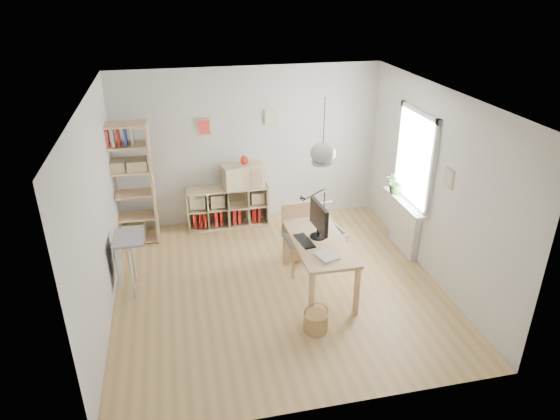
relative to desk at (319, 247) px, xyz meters
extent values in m
plane|color=tan|center=(-0.55, 0.15, -0.66)|extent=(4.50, 4.50, 0.00)
plane|color=white|center=(-0.55, 2.40, 0.69)|extent=(4.50, 0.00, 4.50)
plane|color=white|center=(-0.55, -2.10, 0.69)|extent=(4.50, 0.00, 4.50)
plane|color=white|center=(-2.80, 0.15, 0.69)|extent=(0.00, 4.50, 4.50)
plane|color=white|center=(1.70, 0.15, 0.69)|extent=(0.00, 4.50, 4.50)
plane|color=silver|center=(-0.55, 0.15, 2.04)|extent=(4.50, 4.50, 0.00)
cylinder|color=black|center=(0.00, 0.00, 1.70)|extent=(0.01, 0.01, 0.68)
ellipsoid|color=white|center=(0.00, 0.00, 1.34)|extent=(0.32, 0.32, 0.27)
cube|color=white|center=(1.69, 0.75, 0.89)|extent=(0.03, 1.00, 1.30)
cube|color=silver|center=(1.66, 0.21, 0.89)|extent=(0.06, 0.08, 1.46)
cube|color=silver|center=(1.66, 1.29, 0.89)|extent=(0.06, 0.08, 1.46)
cube|color=silver|center=(1.66, 0.75, 1.58)|extent=(0.06, 1.16, 0.08)
cube|color=silver|center=(1.66, 0.75, 0.20)|extent=(0.06, 1.16, 0.08)
cube|color=white|center=(1.64, 0.75, -0.26)|extent=(0.10, 0.80, 0.80)
cube|color=silver|center=(1.59, 0.75, 0.17)|extent=(0.22, 1.20, 0.06)
cube|color=tan|center=(0.00, 0.00, 0.07)|extent=(0.70, 1.50, 0.04)
cube|color=tan|center=(-0.30, -0.70, -0.30)|extent=(0.06, 0.06, 0.71)
cube|color=tan|center=(-0.30, 0.70, -0.30)|extent=(0.06, 0.06, 0.71)
cube|color=tan|center=(0.30, -0.70, -0.30)|extent=(0.06, 0.06, 0.71)
cube|color=tan|center=(0.30, 0.70, -0.30)|extent=(0.06, 0.06, 0.71)
cube|color=#CFB788|center=(-1.00, 2.19, -0.64)|extent=(1.40, 0.38, 0.03)
cube|color=#CFB788|center=(-1.00, 2.19, 0.05)|extent=(1.40, 0.38, 0.03)
cube|color=#CFB788|center=(-1.69, 2.19, -0.30)|extent=(0.03, 0.38, 0.72)
cube|color=#CFB788|center=(-0.32, 2.19, -0.30)|extent=(0.03, 0.38, 0.72)
cube|color=#CFB788|center=(-1.00, 2.37, -0.30)|extent=(1.40, 0.02, 0.72)
cube|color=maroon|center=(-1.58, 2.21, -0.47)|extent=(0.06, 0.26, 0.30)
cube|color=maroon|center=(-1.49, 2.21, -0.47)|extent=(0.05, 0.26, 0.30)
cube|color=maroon|center=(-1.41, 2.21, -0.47)|extent=(0.05, 0.26, 0.30)
cube|color=maroon|center=(-1.22, 2.21, -0.47)|extent=(0.05, 0.26, 0.30)
cube|color=maroon|center=(-1.13, 2.21, -0.47)|extent=(0.05, 0.26, 0.30)
cube|color=maroon|center=(-0.90, 2.21, -0.47)|extent=(0.06, 0.26, 0.30)
cube|color=maroon|center=(-0.81, 2.21, -0.47)|extent=(0.06, 0.26, 0.30)
cube|color=maroon|center=(-0.55, 2.21, -0.47)|extent=(0.06, 0.26, 0.30)
cube|color=maroon|center=(-0.46, 2.21, -0.47)|extent=(0.05, 0.26, 0.30)
cube|color=tan|center=(-2.96, 1.95, 0.34)|extent=(0.04, 0.38, 2.00)
cube|color=tan|center=(-2.20, 1.95, 0.34)|extent=(0.04, 0.38, 2.00)
cube|color=tan|center=(-2.58, 1.95, -0.61)|extent=(0.76, 0.38, 0.03)
cube|color=tan|center=(-2.58, 1.95, -0.21)|extent=(0.76, 0.38, 0.03)
cube|color=tan|center=(-2.58, 1.95, 0.19)|extent=(0.76, 0.38, 0.03)
cube|color=tan|center=(-2.58, 1.95, 0.59)|extent=(0.76, 0.38, 0.03)
cube|color=tan|center=(-2.58, 1.95, 0.99)|extent=(0.76, 0.38, 0.03)
cube|color=tan|center=(-2.58, 1.95, 1.32)|extent=(0.76, 0.38, 0.03)
cube|color=navy|center=(-2.86, 1.95, 1.14)|extent=(0.04, 0.18, 0.26)
cube|color=maroon|center=(-2.78, 1.95, 1.14)|extent=(0.04, 0.18, 0.26)
cube|color=beige|center=(-2.70, 1.95, 1.14)|extent=(0.04, 0.18, 0.26)
cube|color=maroon|center=(-2.62, 1.95, 1.14)|extent=(0.04, 0.18, 0.26)
cube|color=navy|center=(-2.52, 1.95, 1.14)|extent=(0.04, 0.18, 0.26)
cube|color=beige|center=(-2.42, 1.95, 1.14)|extent=(0.04, 0.18, 0.26)
cube|color=gray|center=(-2.52, 0.50, 0.17)|extent=(0.40, 0.55, 0.04)
cylinder|color=white|center=(-2.52, 0.28, -0.25)|extent=(0.03, 0.03, 0.82)
cylinder|color=white|center=(-2.52, 0.72, -0.25)|extent=(0.03, 0.03, 0.82)
cube|color=gray|center=(-2.70, 0.50, -0.16)|extent=(0.02, 0.50, 0.62)
cube|color=gray|center=(-0.10, 0.54, -0.14)|extent=(0.52, 0.52, 0.07)
cube|color=tan|center=(-0.29, 0.32, -0.42)|extent=(0.04, 0.04, 0.48)
cube|color=tan|center=(-0.32, 0.73, -0.42)|extent=(0.04, 0.04, 0.48)
cube|color=tan|center=(0.12, 0.35, -0.42)|extent=(0.04, 0.04, 0.48)
cube|color=tan|center=(0.09, 0.76, -0.42)|extent=(0.04, 0.04, 0.48)
cube|color=tan|center=(-0.12, 0.76, 0.11)|extent=(0.48, 0.08, 0.44)
cylinder|color=#9F7848|center=(-0.29, -0.90, -0.53)|extent=(0.30, 0.30, 0.25)
torus|color=#9F7848|center=(-0.29, -0.90, -0.39)|extent=(0.31, 0.06, 0.31)
cube|color=silver|center=(0.37, 0.98, -0.65)|extent=(0.74, 0.59, 0.02)
cube|color=silver|center=(0.07, 0.90, -0.49)|extent=(0.13, 0.44, 0.34)
cube|color=silver|center=(0.67, 1.05, -0.49)|extent=(0.13, 0.44, 0.34)
cube|color=silver|center=(0.42, 0.77, -0.49)|extent=(0.64, 0.18, 0.34)
cube|color=silver|center=(0.32, 1.18, -0.49)|extent=(0.64, 0.18, 0.34)
cube|color=silver|center=(0.27, 1.37, -0.18)|extent=(0.68, 0.36, 0.42)
sphere|color=yellow|center=(0.23, 0.87, -0.41)|extent=(0.15, 0.15, 0.15)
sphere|color=#1C77C4|center=(0.46, 1.06, -0.41)|extent=(0.15, 0.15, 0.15)
sphere|color=#DB5A1B|center=(0.35, 0.95, -0.41)|extent=(0.15, 0.15, 0.15)
sphere|color=green|center=(0.56, 0.93, -0.41)|extent=(0.15, 0.15, 0.15)
cylinder|color=black|center=(0.01, 0.11, 0.10)|extent=(0.23, 0.23, 0.02)
cylinder|color=black|center=(0.01, 0.11, 0.17)|extent=(0.05, 0.05, 0.10)
cube|color=black|center=(0.01, 0.11, 0.40)|extent=(0.09, 0.57, 0.37)
cube|color=black|center=(-0.21, 0.02, 0.10)|extent=(0.22, 0.44, 0.02)
cylinder|color=black|center=(0.25, 0.65, 0.11)|extent=(0.06, 0.06, 0.04)
cylinder|color=black|center=(0.25, 0.65, 0.31)|extent=(0.02, 0.02, 0.40)
cone|color=black|center=(-0.09, 0.56, 0.49)|extent=(0.10, 0.07, 0.09)
sphere|color=#44090F|center=(0.15, 0.52, 0.16)|extent=(0.14, 0.14, 0.14)
cube|color=silver|center=(-0.03, -0.43, 0.11)|extent=(0.31, 0.35, 0.03)
cube|color=#CFB788|center=(-0.72, 2.19, 0.26)|extent=(0.75, 0.46, 0.40)
ellipsoid|color=#991A0C|center=(-0.68, 2.19, 0.54)|extent=(0.13, 0.13, 0.16)
imported|color=#2F5821|center=(1.57, 1.07, 0.39)|extent=(0.41, 0.38, 0.38)
camera|label=1|loc=(-1.79, -5.66, 3.38)|focal=32.00mm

